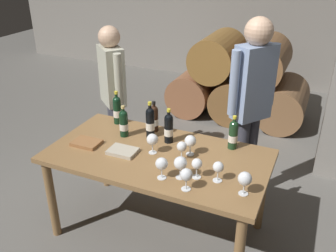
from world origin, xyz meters
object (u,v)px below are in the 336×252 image
wine_bottle_1 (117,110)px  wine_glass_0 (162,164)px  wine_bottle_4 (154,118)px  leather_ledger (123,151)px  wine_glass_1 (182,147)px  wine_bottle_0 (169,128)px  wine_glass_7 (186,175)px  wine_glass_6 (190,141)px  sommelier_presenting (252,97)px  wine_bottle_5 (124,123)px  wine_glass_3 (180,163)px  dining_table (158,164)px  wine_bottle_2 (150,122)px  wine_glass_2 (152,140)px  wine_glass_4 (197,164)px  tasting_notebook (87,143)px  taster_seated_left (113,89)px  wine_bottle_3 (233,134)px  wine_glass_5 (218,168)px  wine_glass_8 (245,179)px

wine_bottle_1 → wine_glass_0: size_ratio=1.91×
wine_bottle_4 → leather_ledger: 0.45m
wine_glass_1 → wine_bottle_0: bearing=132.1°
wine_glass_1 → wine_glass_7: 0.37m
wine_glass_6 → sommelier_presenting: sommelier_presenting is taller
wine_bottle_0 → wine_glass_0: size_ratio=1.83×
wine_bottle_5 → wine_glass_3: size_ratio=1.65×
dining_table → wine_glass_0: (0.17, -0.28, 0.20)m
wine_bottle_2 → wine_glass_2: size_ratio=1.93×
wine_bottle_5 → wine_glass_4: size_ratio=1.83×
wine_bottle_4 → tasting_notebook: bearing=-131.8°
wine_bottle_4 → wine_glass_2: bearing=-66.1°
wine_bottle_4 → taster_seated_left: bearing=149.6°
wine_bottle_3 → wine_glass_5: 0.49m
dining_table → wine_glass_5: size_ratio=11.37×
wine_glass_1 → wine_glass_6: size_ratio=0.92×
wine_bottle_5 → wine_bottle_3: bearing=10.8°
wine_bottle_1 → wine_glass_8: wine_bottle_1 is taller
dining_table → taster_seated_left: 1.13m
wine_glass_1 → wine_glass_8: (0.53, -0.23, 0.01)m
wine_bottle_1 → taster_seated_left: bearing=126.4°
wine_glass_7 → wine_glass_4: bearing=84.6°
wine_bottle_2 → wine_bottle_3: wine_bottle_2 is taller
wine_glass_6 → leather_ledger: wine_glass_6 is taller
wine_bottle_5 → wine_glass_3: (0.67, -0.38, -0.00)m
wine_glass_1 → wine_glass_4: size_ratio=1.01×
wine_glass_4 → wine_bottle_0: bearing=134.3°
wine_bottle_4 → wine_glass_0: (0.36, -0.63, -0.01)m
wine_glass_3 → wine_bottle_5: bearing=150.1°
leather_ledger → taster_seated_left: bearing=124.6°
wine_glass_1 → tasting_notebook: bearing=-173.2°
wine_glass_6 → wine_glass_7: size_ratio=1.03×
wine_glass_3 → sommelier_presenting: 1.02m
wine_bottle_0 → wine_glass_8: 0.85m
wine_bottle_0 → wine_bottle_4: 0.24m
wine_glass_3 → wine_glass_6: size_ratio=1.02×
leather_ledger → wine_bottle_1: bearing=123.9°
wine_glass_7 → leather_ledger: wine_glass_7 is taller
wine_glass_1 → wine_glass_7: (0.17, -0.33, 0.00)m
wine_glass_0 → wine_glass_2: 0.35m
wine_glass_6 → wine_bottle_4: bearing=149.9°
wine_bottle_1 → dining_table: bearing=-31.8°
wine_glass_2 → wine_glass_3: wine_glass_3 is taller
wine_glass_1 → taster_seated_left: bearing=145.1°
wine_bottle_2 → wine_glass_4: bearing=-36.2°
wine_glass_6 → leather_ledger: 0.53m
wine_glass_3 → wine_glass_0: bearing=-154.0°
leather_ledger → taster_seated_left: size_ratio=0.14×
dining_table → wine_bottle_3: wine_bottle_3 is taller
wine_bottle_4 → wine_bottle_2: bearing=-81.0°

